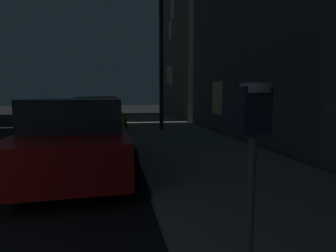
{
  "coord_description": "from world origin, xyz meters",
  "views": [
    {
      "loc": [
        3.52,
        -0.49,
        1.49
      ],
      "look_at": [
        4.09,
        2.21,
        1.16
      ],
      "focal_mm": 27.51,
      "sensor_mm": 36.0,
      "label": 1
    }
  ],
  "objects_px": {
    "car_yellow_cab": "(97,115)",
    "street_lamp": "(161,29)",
    "car_white": "(103,108)",
    "car_silver": "(106,104)",
    "car_red": "(80,135)",
    "parking_meter": "(253,138)"
  },
  "relations": [
    {
      "from": "car_red",
      "to": "car_silver",
      "type": "relative_size",
      "value": 1.07
    },
    {
      "from": "car_red",
      "to": "car_silver",
      "type": "xyz_separation_m",
      "value": [
        -0.0,
        18.25,
        -0.0
      ]
    },
    {
      "from": "car_white",
      "to": "car_silver",
      "type": "distance_m",
      "value": 6.83
    },
    {
      "from": "car_red",
      "to": "car_silver",
      "type": "height_order",
      "value": "same"
    },
    {
      "from": "parking_meter",
      "to": "car_yellow_cab",
      "type": "height_order",
      "value": "parking_meter"
    },
    {
      "from": "car_yellow_cab",
      "to": "car_white",
      "type": "distance_m",
      "value": 5.8
    },
    {
      "from": "car_silver",
      "to": "street_lamp",
      "type": "distance_m",
      "value": 14.16
    },
    {
      "from": "car_white",
      "to": "street_lamp",
      "type": "bearing_deg",
      "value": -69.48
    },
    {
      "from": "parking_meter",
      "to": "street_lamp",
      "type": "distance_m",
      "value": 9.02
    },
    {
      "from": "car_red",
      "to": "car_yellow_cab",
      "type": "relative_size",
      "value": 0.93
    },
    {
      "from": "parking_meter",
      "to": "car_white",
      "type": "relative_size",
      "value": 0.33
    },
    {
      "from": "car_red",
      "to": "car_yellow_cab",
      "type": "xyz_separation_m",
      "value": [
        -0.0,
        5.62,
        -0.01
      ]
    },
    {
      "from": "car_yellow_cab",
      "to": "parking_meter",
      "type": "bearing_deg",
      "value": -80.73
    },
    {
      "from": "parking_meter",
      "to": "car_red",
      "type": "xyz_separation_m",
      "value": [
        -1.54,
        3.81,
        -0.5
      ]
    },
    {
      "from": "car_silver",
      "to": "parking_meter",
      "type": "bearing_deg",
      "value": -86.01
    },
    {
      "from": "car_white",
      "to": "car_silver",
      "type": "xyz_separation_m",
      "value": [
        0.0,
        6.83,
        0.01
      ]
    },
    {
      "from": "car_yellow_cab",
      "to": "street_lamp",
      "type": "relative_size",
      "value": 0.8
    },
    {
      "from": "car_silver",
      "to": "car_white",
      "type": "bearing_deg",
      "value": -90.01
    },
    {
      "from": "car_yellow_cab",
      "to": "car_white",
      "type": "relative_size",
      "value": 1.09
    },
    {
      "from": "street_lamp",
      "to": "car_silver",
      "type": "bearing_deg",
      "value": 100.5
    },
    {
      "from": "car_red",
      "to": "street_lamp",
      "type": "bearing_deg",
      "value": 61.97
    },
    {
      "from": "car_yellow_cab",
      "to": "street_lamp",
      "type": "bearing_deg",
      "value": -19.85
    }
  ]
}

